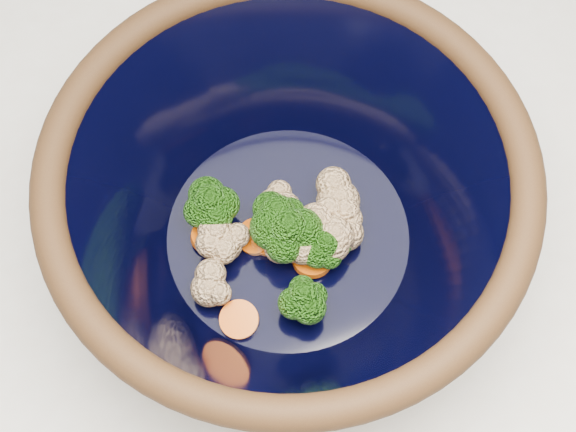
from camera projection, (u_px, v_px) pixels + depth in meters
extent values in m
cube|color=silver|center=(255.00, 382.00, 1.07)|extent=(1.20, 1.20, 0.90)
cylinder|color=black|center=(288.00, 248.00, 0.65)|extent=(0.20, 0.20, 0.01)
torus|color=black|center=(288.00, 172.00, 0.53)|extent=(0.34, 0.34, 0.02)
cylinder|color=black|center=(288.00, 236.00, 0.63)|extent=(0.19, 0.19, 0.00)
cylinder|color=#608442|center=(326.00, 254.00, 0.61)|extent=(0.01, 0.01, 0.02)
ellipsoid|color=#256513|center=(327.00, 245.00, 0.60)|extent=(0.03, 0.03, 0.03)
cylinder|color=#608442|center=(212.00, 215.00, 0.63)|extent=(0.01, 0.01, 0.02)
ellipsoid|color=#256513|center=(210.00, 202.00, 0.60)|extent=(0.04, 0.04, 0.03)
cylinder|color=#608442|center=(278.00, 228.00, 0.62)|extent=(0.01, 0.01, 0.02)
ellipsoid|color=#256513|center=(278.00, 214.00, 0.60)|extent=(0.04, 0.04, 0.04)
cylinder|color=#608442|center=(289.00, 242.00, 0.61)|extent=(0.01, 0.01, 0.02)
ellipsoid|color=#256513|center=(289.00, 229.00, 0.59)|extent=(0.05, 0.05, 0.04)
cylinder|color=#608442|center=(304.00, 305.00, 0.60)|extent=(0.01, 0.01, 0.02)
ellipsoid|color=#256513|center=(304.00, 296.00, 0.58)|extent=(0.04, 0.04, 0.03)
sphere|color=#D0B58F|center=(224.00, 244.00, 0.61)|extent=(0.03, 0.03, 0.03)
sphere|color=#D0B58F|center=(291.00, 242.00, 0.61)|extent=(0.03, 0.03, 0.03)
sphere|color=#D0B58F|center=(209.00, 289.00, 0.59)|extent=(0.03, 0.03, 0.03)
sphere|color=#D0B58F|center=(274.00, 206.00, 0.62)|extent=(0.03, 0.03, 0.03)
sphere|color=#D0B58F|center=(338.00, 201.00, 0.62)|extent=(0.03, 0.03, 0.03)
sphere|color=#D0B58F|center=(345.00, 233.00, 0.61)|extent=(0.03, 0.03, 0.03)
sphere|color=#D0B58F|center=(318.00, 241.00, 0.61)|extent=(0.03, 0.03, 0.03)
sphere|color=#D0B58F|center=(226.00, 241.00, 0.61)|extent=(0.03, 0.03, 0.03)
cylinder|color=orange|center=(268.00, 237.00, 0.62)|extent=(0.03, 0.03, 0.01)
cylinder|color=orange|center=(209.00, 237.00, 0.62)|extent=(0.03, 0.03, 0.01)
cylinder|color=orange|center=(239.00, 319.00, 0.59)|extent=(0.03, 0.03, 0.01)
cylinder|color=orange|center=(338.00, 209.00, 0.63)|extent=(0.03, 0.03, 0.01)
cylinder|color=orange|center=(298.00, 241.00, 0.62)|extent=(0.03, 0.03, 0.01)
cylinder|color=orange|center=(312.00, 259.00, 0.61)|extent=(0.03, 0.03, 0.01)
cylinder|color=orange|center=(256.00, 237.00, 0.62)|extent=(0.03, 0.03, 0.01)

